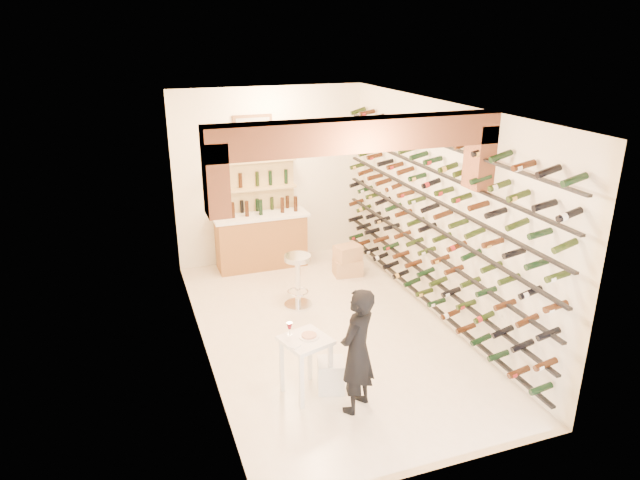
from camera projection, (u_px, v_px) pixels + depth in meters
The scene contains 11 objects.
ground at pixel (327, 330), 8.33m from camera, with size 6.00×6.00×0.00m, color white.
room_shell at pixel (335, 185), 7.31m from camera, with size 3.52×6.02×3.21m.
wine_rack at pixel (426, 218), 8.27m from camera, with size 0.32×5.70×2.56m.
back_counter at pixel (261, 239), 10.39m from camera, with size 1.70×0.62×1.29m.
back_shelving at pixel (257, 202), 10.38m from camera, with size 1.40×0.31×2.73m.
tasting_table at pixel (305, 348), 6.69m from camera, with size 0.64×0.64×0.90m.
white_stool at pixel (331, 375), 6.90m from camera, with size 0.32×0.32×0.39m, color white.
person at pixel (357, 351), 6.37m from camera, with size 0.55×0.36×1.51m, color black.
chrome_barstool at pixel (298, 277), 8.89m from camera, with size 0.44×0.44×0.86m.
crate_lower at pixel (348, 267), 10.15m from camera, with size 0.49×0.34×0.29m, color tan.
crate_upper at pixel (348, 253), 10.05m from camera, with size 0.45×0.31×0.26m, color tan.
Camera 1 is at (-2.56, -6.89, 4.15)m, focal length 32.05 mm.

